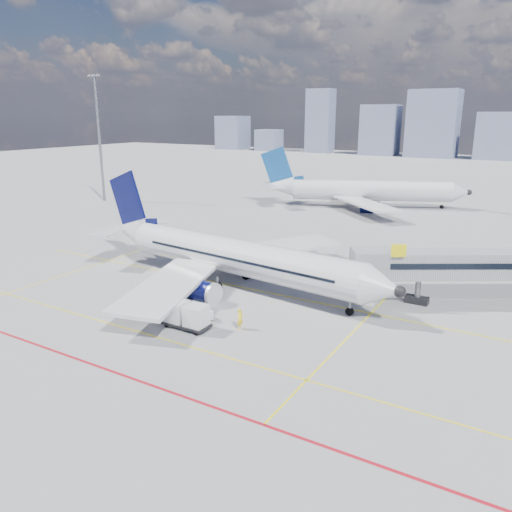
% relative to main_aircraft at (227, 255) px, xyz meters
% --- Properties ---
extents(ground, '(420.00, 420.00, 0.00)m').
position_rel_main_aircraft_xyz_m(ground, '(2.14, -8.23, -3.22)').
color(ground, gray).
rests_on(ground, ground).
extents(apron_markings, '(90.00, 35.12, 0.01)m').
position_rel_main_aircraft_xyz_m(apron_markings, '(1.56, -12.14, -3.22)').
color(apron_markings, yellow).
rests_on(apron_markings, ground).
extents(jet_bridge, '(23.55, 15.78, 6.30)m').
position_rel_main_aircraft_xyz_m(jet_bridge, '(25.65, 8.68, 0.52)').
color(jet_bridge, '#989AA1').
rests_on(jet_bridge, ground).
extents(floodlight_mast_nw, '(3.20, 0.61, 25.45)m').
position_rel_main_aircraft_xyz_m(floodlight_mast_nw, '(-52.86, 31.77, 10.37)').
color(floodlight_mast_nw, slate).
rests_on(floodlight_mast_nw, ground).
extents(distant_skyline, '(246.22, 14.07, 29.02)m').
position_rel_main_aircraft_xyz_m(distant_skyline, '(-6.83, 181.77, 7.52)').
color(distant_skyline, slate).
rests_on(distant_skyline, ground).
extents(main_aircraft, '(38.72, 33.67, 11.33)m').
position_rel_main_aircraft_xyz_m(main_aircraft, '(0.00, 0.00, 0.00)').
color(main_aircraft, silver).
rests_on(main_aircraft, ground).
extents(second_aircraft, '(38.86, 32.84, 11.91)m').
position_rel_main_aircraft_xyz_m(second_aircraft, '(-3.15, 52.33, -0.00)').
color(second_aircraft, silver).
rests_on(second_aircraft, ground).
extents(baggage_tug, '(2.48, 1.84, 1.56)m').
position_rel_main_aircraft_xyz_m(baggage_tug, '(3.27, -9.42, -2.48)').
color(baggage_tug, silver).
rests_on(baggage_tug, ground).
extents(cargo_dolly, '(4.14, 1.88, 2.26)m').
position_rel_main_aircraft_xyz_m(cargo_dolly, '(3.50, -11.50, -1.98)').
color(cargo_dolly, black).
rests_on(cargo_dolly, ground).
extents(belt_loader, '(5.65, 2.50, 2.27)m').
position_rel_main_aircraft_xyz_m(belt_loader, '(-3.71, -4.86, -2.64)').
color(belt_loader, black).
rests_on(belt_loader, ground).
extents(ramp_worker, '(0.51, 0.71, 1.83)m').
position_rel_main_aircraft_xyz_m(ramp_worker, '(7.54, -9.29, -2.31)').
color(ramp_worker, yellow).
rests_on(ramp_worker, ground).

